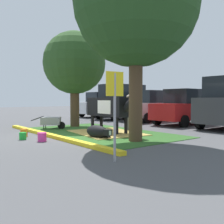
{
  "coord_description": "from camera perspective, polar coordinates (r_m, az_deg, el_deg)",
  "views": [
    {
      "loc": [
        9.13,
        -4.82,
        1.44
      ],
      "look_at": [
        0.32,
        2.08,
        0.9
      ],
      "focal_mm": 41.87,
      "sensor_mm": 36.0,
      "label": 1
    }
  ],
  "objects": [
    {
      "name": "ground_plane",
      "position": [
        10.43,
        -10.21,
        -5.22
      ],
      "size": [
        80.0,
        80.0,
        0.0
      ],
      "primitive_type": "plane",
      "color": "#4C4C4F"
    },
    {
      "name": "grass_island",
      "position": [
        11.41,
        -2.99,
        -4.44
      ],
      "size": [
        7.34,
        4.17,
        0.02
      ],
      "primitive_type": "cube",
      "color": "#2D5B23",
      "rests_on": "ground"
    },
    {
      "name": "curb_yellow",
      "position": [
        10.3,
        -13.24,
        -5.02
      ],
      "size": [
        8.54,
        0.24,
        0.12
      ],
      "primitive_type": "cube",
      "color": "yellow",
      "rests_on": "ground"
    },
    {
      "name": "hay_bedding",
      "position": [
        11.1,
        -1.22,
        -4.56
      ],
      "size": [
        3.53,
        2.86,
        0.04
      ],
      "primitive_type": "cube",
      "rotation": [
        0.0,
        0.0,
        -0.15
      ],
      "color": "tan",
      "rests_on": "ground"
    },
    {
      "name": "shade_tree_left",
      "position": [
        14.02,
        -8.19,
        10.46
      ],
      "size": [
        3.26,
        3.26,
        4.99
      ],
      "color": "#4C3823",
      "rests_on": "ground"
    },
    {
      "name": "shade_tree_right",
      "position": [
        9.47,
        5.27,
        22.34
      ],
      "size": [
        4.21,
        4.21,
        6.75
      ],
      "color": "#4C3823",
      "rests_on": "ground"
    },
    {
      "name": "cow_holstein",
      "position": [
        11.15,
        -0.44,
        1.05
      ],
      "size": [
        3.14,
        0.72,
        1.56
      ],
      "color": "black",
      "rests_on": "ground"
    },
    {
      "name": "calf_lying",
      "position": [
        9.76,
        -3.17,
        -4.31
      ],
      "size": [
        1.32,
        0.55,
        0.48
      ],
      "color": "black",
      "rests_on": "ground"
    },
    {
      "name": "person_handler",
      "position": [
        12.16,
        3.71,
        0.18
      ],
      "size": [
        0.53,
        0.34,
        1.66
      ],
      "color": "slate",
      "rests_on": "ground"
    },
    {
      "name": "wheelbarrow",
      "position": [
        12.96,
        -13.09,
        -1.97
      ],
      "size": [
        1.23,
        1.47,
        0.63
      ],
      "color": "gray",
      "rests_on": "ground"
    },
    {
      "name": "parking_sign",
      "position": [
        6.0,
        0.6,
        3.0
      ],
      "size": [
        0.11,
        0.44,
        2.08
      ],
      "color": "#99999E",
      "rests_on": "ground"
    },
    {
      "name": "bucket_orange",
      "position": [
        10.65,
        -18.68,
        -4.28
      ],
      "size": [
        0.29,
        0.29,
        0.31
      ],
      "color": "orange",
      "rests_on": "ground"
    },
    {
      "name": "bucket_green",
      "position": [
        9.93,
        -18.91,
        -4.93
      ],
      "size": [
        0.27,
        0.27,
        0.26
      ],
      "color": "green",
      "rests_on": "ground"
    },
    {
      "name": "bucket_pink",
      "position": [
        9.3,
        -15.02,
        -5.25
      ],
      "size": [
        0.32,
        0.32,
        0.31
      ],
      "color": "#EA3893",
      "rests_on": "ground"
    },
    {
      "name": "hatchback_white",
      "position": [
        21.67,
        -2.18,
        1.57
      ],
      "size": [
        2.1,
        4.44,
        2.02
      ],
      "color": "silver",
      "rests_on": "ground"
    },
    {
      "name": "suv_black",
      "position": [
        19.22,
        2.28,
        2.26
      ],
      "size": [
        2.2,
        4.64,
        2.52
      ],
      "color": "black",
      "rests_on": "ground"
    },
    {
      "name": "sedan_silver",
      "position": [
        17.42,
        8.75,
        1.24
      ],
      "size": [
        2.1,
        4.44,
        2.02
      ],
      "color": "silver",
      "rests_on": "ground"
    },
    {
      "name": "sedan_red",
      "position": [
        15.52,
        15.83,
        0.98
      ],
      "size": [
        2.1,
        4.44,
        2.02
      ],
      "color": "red",
      "rests_on": "ground"
    }
  ]
}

